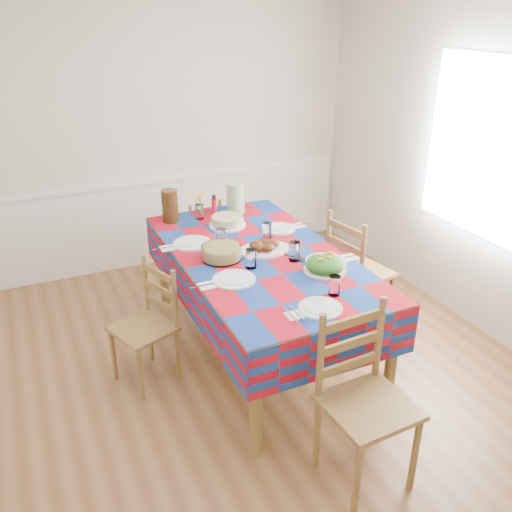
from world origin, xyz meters
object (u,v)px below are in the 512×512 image
at_px(green_pitcher, 236,198).
at_px(chair_left, 148,326).
at_px(dining_table, 260,266).
at_px(meat_platter, 264,247).
at_px(tea_pitcher, 170,206).
at_px(chair_right, 356,273).
at_px(chair_near, 363,401).
at_px(chair_far, 201,240).

relative_size(green_pitcher, chair_left, 0.30).
bearing_deg(dining_table, chair_left, 179.04).
height_order(dining_table, meat_platter, meat_platter).
distance_m(tea_pitcher, chair_left, 1.15).
bearing_deg(green_pitcher, meat_platter, -98.51).
height_order(meat_platter, green_pitcher, green_pitcher).
bearing_deg(tea_pitcher, chair_right, -35.83).
distance_m(tea_pitcher, chair_right, 1.65).
height_order(meat_platter, chair_near, chair_near).
bearing_deg(chair_near, chair_right, 54.45).
height_order(green_pitcher, chair_near, green_pitcher).
relative_size(meat_platter, chair_far, 0.47).
bearing_deg(tea_pitcher, meat_platter, -62.38).
bearing_deg(chair_far, chair_right, 113.49).
bearing_deg(chair_far, meat_platter, 83.49).
bearing_deg(dining_table, chair_right, -0.54).
distance_m(meat_platter, chair_right, 0.90).
xyz_separation_m(dining_table, meat_platter, (0.05, 0.04, 0.13)).
height_order(chair_near, chair_far, chair_near).
bearing_deg(chair_left, tea_pitcher, 131.76).
relative_size(green_pitcher, chair_right, 0.26).
bearing_deg(chair_right, meat_platter, 76.88).
distance_m(chair_far, chair_left, 1.63).
relative_size(meat_platter, tea_pitcher, 1.45).
xyz_separation_m(meat_platter, green_pitcher, (0.13, 0.85, 0.10)).
distance_m(tea_pitcher, chair_far, 0.85).
xyz_separation_m(chair_near, chair_left, (-0.88, 1.39, -0.08)).
xyz_separation_m(chair_near, chair_right, (0.87, 1.37, -0.01)).
bearing_deg(chair_far, tea_pitcher, 39.97).
relative_size(chair_near, chair_left, 1.18).
relative_size(green_pitcher, chair_near, 0.25).
height_order(green_pitcher, chair_far, green_pitcher).
distance_m(dining_table, tea_pitcher, 1.03).
relative_size(dining_table, green_pitcher, 8.07).
bearing_deg(chair_far, dining_table, 81.38).
bearing_deg(meat_platter, green_pitcher, 81.49).
bearing_deg(tea_pitcher, chair_left, -117.50).
xyz_separation_m(dining_table, chair_near, (-0.00, -1.37, -0.23)).
relative_size(tea_pitcher, chair_far, 0.33).
distance_m(tea_pitcher, chair_near, 2.37).
height_order(chair_far, chair_left, chair_left).
bearing_deg(chair_right, dining_table, 79.60).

